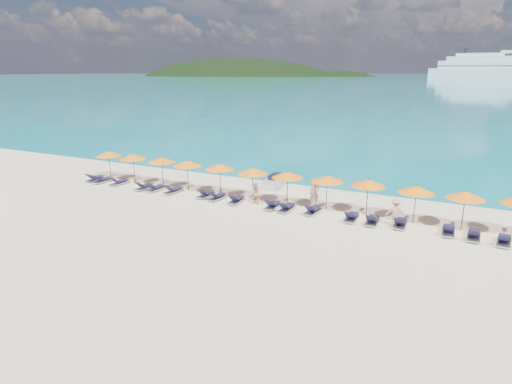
% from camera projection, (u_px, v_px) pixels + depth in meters
% --- Properties ---
extents(ground, '(1400.00, 1400.00, 0.00)m').
position_uv_depth(ground, '(233.00, 225.00, 24.43)').
color(ground, beige).
extents(sea, '(1600.00, 1300.00, 0.01)m').
position_uv_depth(sea, '(466.00, 76.00, 592.68)').
color(sea, '#1FA9B2').
rests_on(sea, ground).
extents(headland_main, '(374.00, 242.00, 126.50)m').
position_uv_depth(headland_main, '(236.00, 103.00, 628.15)').
color(headland_main, black).
rests_on(headland_main, ground).
extents(headland_small, '(162.00, 126.00, 85.50)m').
position_uv_depth(headland_small, '(339.00, 103.00, 580.38)').
color(headland_small, black).
rests_on(headland_small, ground).
extents(cruise_ship, '(134.36, 28.74, 37.13)m').
position_uv_depth(cruise_ship, '(497.00, 69.00, 456.52)').
color(cruise_ship, silver).
rests_on(cruise_ship, ground).
extents(jetski, '(1.24, 2.79, 0.97)m').
position_uv_depth(jetski, '(275.00, 182.00, 32.37)').
color(jetski, '#B6B2C6').
rests_on(jetski, ground).
extents(beachgoer_a, '(0.77, 0.72, 1.77)m').
position_uv_depth(beachgoer_a, '(314.00, 193.00, 27.55)').
color(beachgoer_a, tan).
rests_on(beachgoer_a, ground).
extents(beachgoer_b, '(0.81, 0.67, 1.44)m').
position_uv_depth(beachgoer_b, '(256.00, 194.00, 28.01)').
color(beachgoer_b, tan).
rests_on(beachgoer_b, ground).
extents(beachgoer_c, '(1.18, 0.76, 1.68)m').
position_uv_depth(beachgoer_c, '(395.00, 212.00, 24.04)').
color(beachgoer_c, tan).
rests_on(beachgoer_c, ground).
extents(umbrella_0, '(2.10, 2.10, 2.28)m').
position_uv_depth(umbrella_0, '(109.00, 154.00, 34.53)').
color(umbrella_0, black).
rests_on(umbrella_0, ground).
extents(umbrella_1, '(2.10, 2.10, 2.28)m').
position_uv_depth(umbrella_1, '(133.00, 157.00, 33.37)').
color(umbrella_1, black).
rests_on(umbrella_1, ground).
extents(umbrella_2, '(2.10, 2.10, 2.28)m').
position_uv_depth(umbrella_2, '(162.00, 160.00, 32.21)').
color(umbrella_2, black).
rests_on(umbrella_2, ground).
extents(umbrella_3, '(2.10, 2.10, 2.28)m').
position_uv_depth(umbrella_3, '(187.00, 163.00, 30.94)').
color(umbrella_3, black).
rests_on(umbrella_3, ground).
extents(umbrella_4, '(2.10, 2.10, 2.28)m').
position_uv_depth(umbrella_4, '(220.00, 167.00, 29.96)').
color(umbrella_4, black).
rests_on(umbrella_4, ground).
extents(umbrella_5, '(2.10, 2.10, 2.28)m').
position_uv_depth(umbrella_5, '(253.00, 171.00, 28.65)').
color(umbrella_5, black).
rests_on(umbrella_5, ground).
extents(umbrella_6, '(2.10, 2.10, 2.28)m').
position_uv_depth(umbrella_6, '(288.00, 175.00, 27.63)').
color(umbrella_6, black).
rests_on(umbrella_6, ground).
extents(umbrella_7, '(2.10, 2.10, 2.28)m').
position_uv_depth(umbrella_7, '(327.00, 179.00, 26.62)').
color(umbrella_7, black).
rests_on(umbrella_7, ground).
extents(umbrella_8, '(2.10, 2.10, 2.28)m').
position_uv_depth(umbrella_8, '(368.00, 183.00, 25.61)').
color(umbrella_8, black).
rests_on(umbrella_8, ground).
extents(umbrella_9, '(2.10, 2.10, 2.28)m').
position_uv_depth(umbrella_9, '(416.00, 189.00, 24.23)').
color(umbrella_9, black).
rests_on(umbrella_9, ground).
extents(umbrella_10, '(2.10, 2.10, 2.28)m').
position_uv_depth(umbrella_10, '(466.00, 195.00, 23.14)').
color(umbrella_10, black).
rests_on(umbrella_10, ground).
extents(lounger_0, '(0.69, 1.72, 0.66)m').
position_uv_depth(lounger_0, '(95.00, 178.00, 34.03)').
color(lounger_0, silver).
rests_on(lounger_0, ground).
extents(lounger_1, '(0.71, 1.73, 0.66)m').
position_uv_depth(lounger_1, '(103.00, 180.00, 33.53)').
color(lounger_1, silver).
rests_on(lounger_1, ground).
extents(lounger_2, '(0.70, 1.73, 0.66)m').
position_uv_depth(lounger_2, '(119.00, 182.00, 32.91)').
color(lounger_2, silver).
rests_on(lounger_2, ground).
extents(lounger_3, '(0.65, 1.71, 0.66)m').
position_uv_depth(lounger_3, '(144.00, 186.00, 31.62)').
color(lounger_3, silver).
rests_on(lounger_3, ground).
extents(lounger_4, '(0.65, 1.71, 0.66)m').
position_uv_depth(lounger_4, '(156.00, 188.00, 31.25)').
color(lounger_4, silver).
rests_on(lounger_4, ground).
extents(lounger_5, '(0.76, 1.75, 0.66)m').
position_uv_depth(lounger_5, '(173.00, 190.00, 30.70)').
color(lounger_5, silver).
rests_on(lounger_5, ground).
extents(lounger_6, '(0.64, 1.71, 0.66)m').
position_uv_depth(lounger_6, '(206.00, 194.00, 29.73)').
color(lounger_6, silver).
rests_on(lounger_6, ground).
extents(lounger_7, '(0.76, 1.75, 0.66)m').
position_uv_depth(lounger_7, '(217.00, 196.00, 29.12)').
color(lounger_7, silver).
rests_on(lounger_7, ground).
extents(lounger_8, '(0.76, 1.75, 0.66)m').
position_uv_depth(lounger_8, '(236.00, 199.00, 28.44)').
color(lounger_8, silver).
rests_on(lounger_8, ground).
extents(lounger_9, '(0.68, 1.72, 0.66)m').
position_uv_depth(lounger_9, '(273.00, 205.00, 27.31)').
color(lounger_9, silver).
rests_on(lounger_9, ground).
extents(lounger_10, '(0.65, 1.71, 0.66)m').
position_uv_depth(lounger_10, '(286.00, 207.00, 26.80)').
color(lounger_10, silver).
rests_on(lounger_10, ground).
extents(lounger_11, '(0.76, 1.75, 0.66)m').
position_uv_depth(lounger_11, '(313.00, 210.00, 26.28)').
color(lounger_11, silver).
rests_on(lounger_11, ground).
extents(lounger_12, '(0.66, 1.71, 0.66)m').
position_uv_depth(lounger_12, '(351.00, 217.00, 25.09)').
color(lounger_12, silver).
rests_on(lounger_12, ground).
extents(lounger_13, '(0.69, 1.73, 0.66)m').
position_uv_depth(lounger_13, '(372.00, 220.00, 24.53)').
color(lounger_13, silver).
rests_on(lounger_13, ground).
extents(lounger_14, '(0.62, 1.70, 0.66)m').
position_uv_depth(lounger_14, '(400.00, 223.00, 24.07)').
color(lounger_14, silver).
rests_on(lounger_14, ground).
extents(lounger_15, '(0.68, 1.72, 0.66)m').
position_uv_depth(lounger_15, '(449.00, 230.00, 23.01)').
color(lounger_15, silver).
rests_on(lounger_15, ground).
extents(lounger_16, '(0.67, 1.72, 0.66)m').
position_uv_depth(lounger_16, '(474.00, 235.00, 22.32)').
color(lounger_16, silver).
rests_on(lounger_16, ground).
extents(lounger_17, '(0.79, 1.75, 0.66)m').
position_uv_depth(lounger_17, '(504.00, 240.00, 21.65)').
color(lounger_17, silver).
rests_on(lounger_17, ground).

